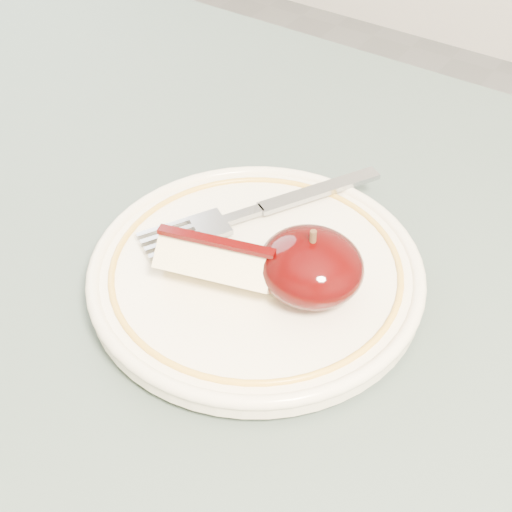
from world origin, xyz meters
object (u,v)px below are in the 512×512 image
Objects in this scene: plate at (256,272)px; apple_half at (311,266)px; fork at (259,210)px; table at (109,451)px.

apple_half is at bearing 2.78° from plate.
apple_half reaches higher than fork.
fork is (-0.03, 0.04, 0.01)m from plate.
plate is 0.05m from fork.
table is 0.16m from plate.
fork is at bearing 121.70° from plate.
table is at bearing -125.57° from apple_half.
table is 0.19m from fork.
apple_half is at bearing 54.43° from table.
plate is 1.29× the size of fork.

